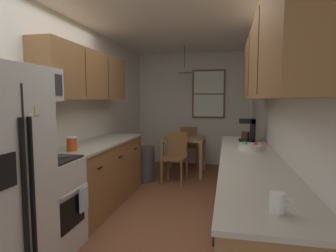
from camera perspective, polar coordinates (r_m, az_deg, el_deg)
name	(u,v)px	position (r m, az deg, el deg)	size (l,w,h in m)	color
ground_plane	(172,204)	(4.15, 0.87, -15.61)	(12.00, 12.00, 0.00)	brown
wall_left	(84,114)	(4.35, -16.86, 2.34)	(0.10, 9.00, 2.55)	silver
wall_right	(275,116)	(3.86, 20.98, 1.86)	(0.10, 9.00, 2.55)	silver
wall_back	(194,109)	(6.50, 5.39, 3.49)	(4.40, 0.10, 2.55)	silver
ceiling_slab	(172,18)	(4.03, 0.92, 21.25)	(4.40, 9.00, 0.08)	white
stove_range	(43,204)	(3.07, -24.18, -14.42)	(0.66, 0.58, 1.10)	silver
microwave_over_range	(27,84)	(2.97, -26.84, 7.67)	(0.39, 0.61, 0.33)	silver
counter_left	(100,173)	(4.13, -13.65, -9.32)	(0.64, 1.96, 0.90)	olive
upper_cabinets_left	(87,76)	(4.03, -16.22, 9.86)	(0.33, 2.04, 0.65)	olive
counter_right	(250,201)	(3.10, 16.51, -14.40)	(0.64, 3.37, 0.90)	olive
upper_cabinets_right	(270,59)	(2.91, 20.17, 12.75)	(0.33, 3.05, 0.76)	olive
dining_table	(184,144)	(5.64, 3.32, -3.67)	(0.80, 0.82, 0.72)	#A87F51
dining_chair_near	(176,155)	(5.07, 1.55, -5.86)	(0.45, 0.45, 0.90)	olive
dining_chair_far	(189,144)	(6.26, 4.27, -3.71)	(0.44, 0.44, 0.90)	olive
pendant_light	(185,70)	(5.60, 3.41, 11.34)	(0.30, 0.30, 0.53)	black
back_window	(209,94)	(6.40, 8.30, 6.49)	(0.74, 0.05, 1.09)	brown
trash_bin	(145,164)	(5.15, -4.68, -7.72)	(0.34, 0.34, 0.64)	#3F3F42
storage_canister	(72,144)	(3.40, -19.07, -3.45)	(0.12, 0.12, 0.17)	#D84C19
dish_towel	(84,199)	(3.00, -16.85, -14.11)	(0.02, 0.16, 0.24)	silver
coffee_maker	(249,130)	(4.12, 16.27, -0.71)	(0.22, 0.18, 0.32)	black
mug_by_coffeemaker	(278,203)	(1.61, 21.49, -14.40)	(0.12, 0.08, 0.11)	white
fruit_bowl	(250,146)	(3.46, 16.41, -4.04)	(0.27, 0.27, 0.09)	silver
table_serving_bowl	(181,136)	(5.72, 2.69, -2.01)	(0.20, 0.20, 0.06)	#4C7299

